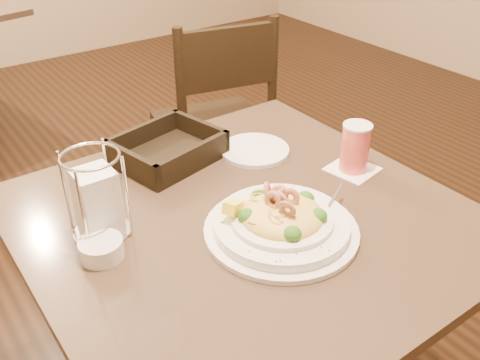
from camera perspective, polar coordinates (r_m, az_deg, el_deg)
main_table at (r=1.31m, az=0.52°, el=-12.30°), size 0.90×0.90×0.76m
dining_chair_near at (r=2.17m, az=-2.52°, el=6.32°), size 0.50×0.50×0.93m
pasta_bowl at (r=1.10m, az=4.43°, el=-4.36°), size 0.35×0.32×0.10m
drink_glass at (r=1.32m, az=12.17°, el=3.36°), size 0.13×0.13×0.12m
bread_basket at (r=1.37m, az=-7.70°, el=3.04°), size 0.28×0.25×0.07m
napkin_caddy at (r=1.10m, az=-14.99°, el=-2.17°), size 0.12×0.12×0.19m
side_plate at (r=1.40m, az=1.58°, el=3.21°), size 0.20×0.20×0.01m
butter_ramekin at (r=1.07m, az=-14.57°, el=-7.11°), size 0.11×0.11×0.04m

